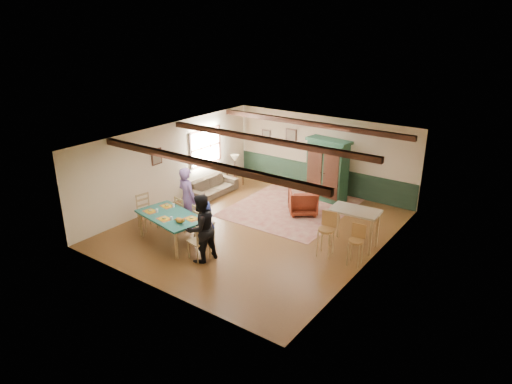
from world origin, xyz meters
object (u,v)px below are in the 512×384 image
Objects in this scene: person_man at (187,199)px; table_lamp at (235,162)px; counter_table at (354,228)px; dining_chair_far_right at (204,222)px; person_child at (206,220)px; sofa at (212,187)px; person_woman at (201,228)px; dining_chair_end_right at (199,240)px; cat at (180,220)px; bar_stool_left at (326,235)px; end_table at (235,177)px; armchair at (303,201)px; bar_stool_right at (356,246)px; dining_chair_far_left at (186,213)px; dining_chair_end_left at (147,212)px; armoire at (327,170)px; dining_table at (171,229)px.

table_lamp is (-1.16, 3.72, -0.05)m from person_man.
dining_chair_far_right is at bearing -150.45° from counter_table.
person_child is 0.85× the size of counter_table.
person_woman is at bearing -142.34° from sofa.
dining_chair_end_right reaches higher than cat.
bar_stool_left reaches higher than person_child.
sofa is 3.34× the size of end_table.
cat is (-0.01, -0.91, 0.40)m from dining_chair_far_right.
bar_stool_left reaches higher than cat.
armchair is at bearing 125.62° from bar_stool_left.
bar_stool_right reaches higher than end_table.
dining_chair_end_right is at bearing 155.08° from dining_chair_far_left.
person_man is at bearing -0.00° from person_child.
table_lamp is at bearing 149.52° from bar_stool_right.
table_lamp is at bearing -61.72° from person_man.
dining_chair_end_left is 4.82m from armchair.
person_man is 1.58× the size of bar_stool_left.
dining_chair_far_left is 4.84m from counter_table.
counter_table is (4.46, 1.87, 0.02)m from dining_chair_far_left.
end_table reaches higher than sofa.
armchair is at bearing -115.41° from dining_chair_far_left.
dining_chair_end_right is 5.67m from armoire.
end_table is at bearing 160.98° from counter_table.
person_man is at bearing -115.87° from person_woman.
person_child is 4.08m from counter_table.
counter_table is (4.44, 1.79, -0.41)m from person_man.
dining_table is 1.09× the size of person_woman.
person_woman is (2.58, -0.50, 0.38)m from dining_chair_end_left.
person_child is at bearing -62.52° from end_table.
person_child is 0.53× the size of sofa.
armoire is 3.46m from counter_table.
counter_table reaches higher than dining_chair_far_right.
person_man is (-0.26, 0.94, 0.53)m from dining_table.
end_table is at bearing 0.00° from table_lamp.
person_man is 1.77× the size of bar_stool_right.
bar_stool_right is at bearing -6.50° from bar_stool_left.
dining_table is 1.26m from dining_chair_end_left.
person_man reaches higher than dining_chair_end_left.
dining_table is 4.98m from bar_stool_right.
person_man is (0.97, 0.70, 0.42)m from dining_chair_end_left.
dining_table is at bearing -163.99° from bar_stool_right.
bar_stool_left reaches higher than dining_chair_far_right.
counter_table is at bearing 147.47° from person_woman.
person_woman is 5.68m from end_table.
person_man is 2.82m from sofa.
dining_chair_far_left is 0.95× the size of person_child.
sofa is 6.33m from bar_stool_right.
dining_chair_end_right is 1.69× the size of end_table.
end_table is (-3.36, 0.80, -0.10)m from armchair.
person_woman is 3.91m from bar_stool_right.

